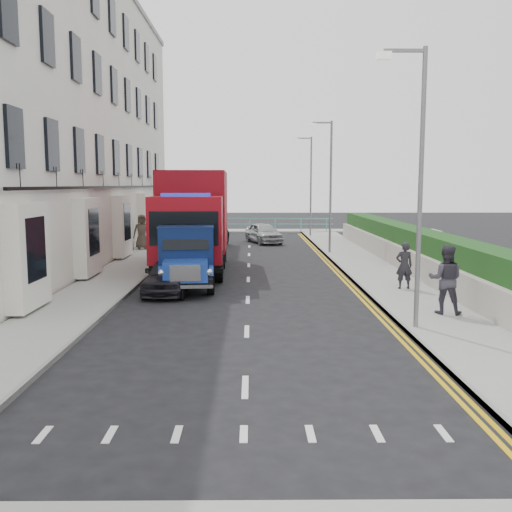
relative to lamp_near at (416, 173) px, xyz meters
name	(u,v)px	position (x,y,z in m)	size (l,w,h in m)	color
ground	(247,314)	(-4.18, 2.00, -4.00)	(120.00, 120.00, 0.00)	black
pavement_west	(132,267)	(-9.38, 11.00, -3.94)	(2.40, 38.00, 0.12)	gray
pavement_east	(367,267)	(1.12, 11.00, -3.94)	(2.60, 38.00, 0.12)	gray
promenade	(250,231)	(-4.18, 31.00, -3.94)	(30.00, 2.50, 0.12)	gray
sea_plane	(250,213)	(-4.18, 62.00, -4.00)	(120.00, 120.00, 0.00)	#4E5B6B
terrace_west	(59,115)	(-13.65, 15.00, 3.17)	(6.31, 30.20, 14.25)	white
garden_east	(411,248)	(3.03, 11.00, -3.10)	(1.45, 28.00, 1.75)	#B2AD9E
seafront_railing	(250,225)	(-4.18, 30.20, -3.42)	(13.00, 0.08, 1.11)	#59B2A5
lamp_near	(416,173)	(0.00, 0.00, 0.00)	(1.23, 0.18, 7.00)	slate
lamp_mid	(328,179)	(0.00, 16.00, 0.00)	(1.23, 0.18, 7.00)	slate
lamp_far	(309,180)	(0.00, 26.00, 0.00)	(1.23, 0.18, 7.00)	slate
bedford_lorry	(187,262)	(-6.33, 5.62, -2.96)	(2.27, 4.90, 2.25)	black
red_lorry	(193,218)	(-6.58, 10.63, -1.72)	(2.96, 8.25, 4.29)	black
parked_car_front	(170,276)	(-6.87, 5.21, -3.39)	(1.44, 3.58, 1.22)	black
parked_car_mid	(185,258)	(-6.78, 9.00, -3.27)	(1.53, 4.40, 1.45)	#58A1BE
parked_car_rear	(206,236)	(-6.78, 19.73, -3.35)	(1.82, 4.47, 1.30)	#ABACB0
seafront_car_left	(200,231)	(-7.39, 22.58, -3.25)	(2.47, 5.36, 1.49)	black
seafront_car_right	(263,233)	(-3.28, 22.10, -3.34)	(1.55, 3.84, 1.31)	#A7A8AC
pedestrian_east_near	(404,265)	(1.23, 5.33, -3.06)	(0.59, 0.39, 1.63)	#232228
pedestrian_east_far	(446,279)	(1.36, 1.49, -2.91)	(0.94, 0.73, 1.94)	#383440
pedestrian_west_near	(155,244)	(-8.65, 12.99, -3.09)	(0.92, 0.38, 1.58)	#1D2934
pedestrian_west_far	(142,232)	(-10.17, 17.63, -2.91)	(0.95, 0.62, 1.94)	#3F372D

